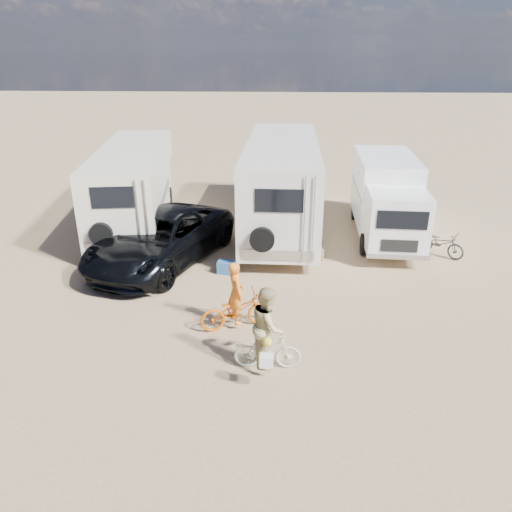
{
  "coord_description": "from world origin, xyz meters",
  "views": [
    {
      "loc": [
        0.32,
        -11.15,
        6.69
      ],
      "look_at": [
        -0.29,
        1.21,
        1.3
      ],
      "focal_mm": 33.83,
      "sensor_mm": 36.0,
      "label": 1
    }
  ],
  "objects_px": {
    "rv_left": "(134,188)",
    "bike_man": "(236,310)",
    "dark_suv": "(161,238)",
    "bike_parked": "(441,243)",
    "rider_man": "(236,299)",
    "box_truck": "(387,200)",
    "bike_woman": "(268,351)",
    "rider_woman": "(268,333)",
    "rv_main": "(281,186)",
    "crate": "(316,254)",
    "cooler": "(226,267)"
  },
  "relations": [
    {
      "from": "dark_suv",
      "to": "box_truck",
      "type": "bearing_deg",
      "value": 39.69
    },
    {
      "from": "rv_main",
      "to": "dark_suv",
      "type": "height_order",
      "value": "rv_main"
    },
    {
      "from": "box_truck",
      "to": "rider_man",
      "type": "xyz_separation_m",
      "value": [
        -5.05,
        -6.78,
        -0.62
      ]
    },
    {
      "from": "box_truck",
      "to": "dark_suv",
      "type": "relative_size",
      "value": 1.02
    },
    {
      "from": "rv_left",
      "to": "dark_suv",
      "type": "relative_size",
      "value": 1.39
    },
    {
      "from": "bike_woman",
      "to": "rider_woman",
      "type": "height_order",
      "value": "rider_woman"
    },
    {
      "from": "cooler",
      "to": "dark_suv",
      "type": "bearing_deg",
      "value": 169.48
    },
    {
      "from": "box_truck",
      "to": "rv_main",
      "type": "bearing_deg",
      "value": 172.4
    },
    {
      "from": "dark_suv",
      "to": "bike_parked",
      "type": "distance_m",
      "value": 9.58
    },
    {
      "from": "rider_woman",
      "to": "bike_parked",
      "type": "bearing_deg",
      "value": -40.59
    },
    {
      "from": "cooler",
      "to": "crate",
      "type": "distance_m",
      "value": 3.22
    },
    {
      "from": "cooler",
      "to": "bike_parked",
      "type": "bearing_deg",
      "value": 22.59
    },
    {
      "from": "bike_parked",
      "to": "crate",
      "type": "height_order",
      "value": "bike_parked"
    },
    {
      "from": "bike_man",
      "to": "crate",
      "type": "relative_size",
      "value": 4.05
    },
    {
      "from": "rv_main",
      "to": "rider_man",
      "type": "relative_size",
      "value": 5.43
    },
    {
      "from": "bike_woman",
      "to": "rider_woman",
      "type": "xyz_separation_m",
      "value": [
        0.0,
        0.0,
        0.47
      ]
    },
    {
      "from": "dark_suv",
      "to": "bike_woman",
      "type": "height_order",
      "value": "dark_suv"
    },
    {
      "from": "rv_main",
      "to": "bike_woman",
      "type": "height_order",
      "value": "rv_main"
    },
    {
      "from": "bike_parked",
      "to": "crate",
      "type": "bearing_deg",
      "value": 140.46
    },
    {
      "from": "dark_suv",
      "to": "bike_man",
      "type": "relative_size",
      "value": 3.23
    },
    {
      "from": "rider_man",
      "to": "dark_suv",
      "type": "bearing_deg",
      "value": 14.8
    },
    {
      "from": "rider_woman",
      "to": "rv_main",
      "type": "bearing_deg",
      "value": -1.52
    },
    {
      "from": "rider_man",
      "to": "rv_main",
      "type": "bearing_deg",
      "value": -29.13
    },
    {
      "from": "box_truck",
      "to": "dark_suv",
      "type": "xyz_separation_m",
      "value": [
        -7.9,
        -2.77,
        -0.6
      ]
    },
    {
      "from": "rv_main",
      "to": "box_truck",
      "type": "xyz_separation_m",
      "value": [
        3.93,
        -0.73,
        -0.27
      ]
    },
    {
      "from": "dark_suv",
      "to": "rider_man",
      "type": "xyz_separation_m",
      "value": [
        2.85,
        -4.01,
        -0.02
      ]
    },
    {
      "from": "rv_main",
      "to": "crate",
      "type": "relative_size",
      "value": 19.35
    },
    {
      "from": "rider_man",
      "to": "crate",
      "type": "bearing_deg",
      "value": -47.91
    },
    {
      "from": "rider_woman",
      "to": "bike_parked",
      "type": "xyz_separation_m",
      "value": [
        5.81,
        6.74,
        -0.48
      ]
    },
    {
      "from": "cooler",
      "to": "bike_woman",
      "type": "bearing_deg",
      "value": -64.81
    },
    {
      "from": "box_truck",
      "to": "bike_man",
      "type": "relative_size",
      "value": 3.28
    },
    {
      "from": "rv_main",
      "to": "bike_man",
      "type": "relative_size",
      "value": 4.78
    },
    {
      "from": "rv_left",
      "to": "rider_man",
      "type": "distance_m",
      "value": 8.97
    },
    {
      "from": "rv_left",
      "to": "rider_woman",
      "type": "relative_size",
      "value": 4.58
    },
    {
      "from": "rv_left",
      "to": "bike_man",
      "type": "bearing_deg",
      "value": -66.32
    },
    {
      "from": "dark_suv",
      "to": "rider_woman",
      "type": "height_order",
      "value": "rider_woman"
    },
    {
      "from": "box_truck",
      "to": "dark_suv",
      "type": "height_order",
      "value": "box_truck"
    },
    {
      "from": "rv_main",
      "to": "box_truck",
      "type": "bearing_deg",
      "value": -9.55
    },
    {
      "from": "rider_man",
      "to": "bike_parked",
      "type": "distance_m",
      "value": 8.38
    },
    {
      "from": "box_truck",
      "to": "bike_woman",
      "type": "height_order",
      "value": "box_truck"
    },
    {
      "from": "box_truck",
      "to": "bike_parked",
      "type": "height_order",
      "value": "box_truck"
    },
    {
      "from": "rider_man",
      "to": "crate",
      "type": "relative_size",
      "value": 3.56
    },
    {
      "from": "rider_man",
      "to": "rv_left",
      "type": "bearing_deg",
      "value": 11.01
    },
    {
      "from": "rv_left",
      "to": "bike_woman",
      "type": "bearing_deg",
      "value": -67.16
    },
    {
      "from": "rv_left",
      "to": "crate",
      "type": "relative_size",
      "value": 18.13
    },
    {
      "from": "rv_left",
      "to": "bike_man",
      "type": "xyz_separation_m",
      "value": [
        4.69,
        -7.62,
        -1.05
      ]
    },
    {
      "from": "bike_parked",
      "to": "crate",
      "type": "distance_m",
      "value": 4.37
    },
    {
      "from": "bike_parked",
      "to": "cooler",
      "type": "bearing_deg",
      "value": 147.38
    },
    {
      "from": "cooler",
      "to": "rider_man",
      "type": "bearing_deg",
      "value": -70.61
    },
    {
      "from": "bike_man",
      "to": "bike_parked",
      "type": "height_order",
      "value": "bike_man"
    }
  ]
}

